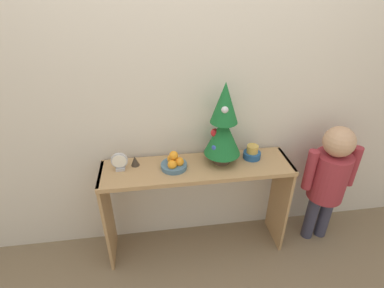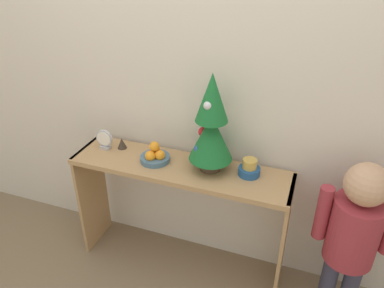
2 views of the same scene
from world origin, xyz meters
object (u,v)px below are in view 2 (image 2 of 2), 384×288
Objects in this scene: mini_tree at (211,125)px; desk_clock at (104,140)px; singing_bowl at (249,169)px; figurine at (122,143)px; child_figure at (354,229)px; fruit_bowl at (155,155)px.

mini_tree is 0.71m from desk_clock.
mini_tree is 0.33m from singing_bowl.
mini_tree is 0.64m from figurine.
mini_tree is 4.45× the size of desk_clock.
mini_tree reaches higher than singing_bowl.
child_figure is at bearing -2.40° from desk_clock.
mini_tree is at bearing 175.24° from child_figure.
figurine is (-0.26, 0.07, -0.00)m from fruit_bowl.
singing_bowl reaches higher than figurine.
fruit_bowl and desk_clock have the same top height.
singing_bowl is (0.22, 0.02, -0.24)m from mini_tree.
mini_tree is at bearing 0.39° from desk_clock.
desk_clock is at bearing 177.60° from child_figure.
fruit_bowl is at bearing -4.23° from desk_clock.
singing_bowl is at bearing 1.36° from desk_clock.
mini_tree is at bearing -175.64° from singing_bowl.
fruit_bowl is 0.36m from desk_clock.
figurine is at bearing 175.73° from child_figure.
desk_clock is at bearing -179.61° from mini_tree.
desk_clock reaches higher than figurine.
mini_tree is at bearing -3.60° from figurine.
mini_tree is 0.91m from child_figure.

